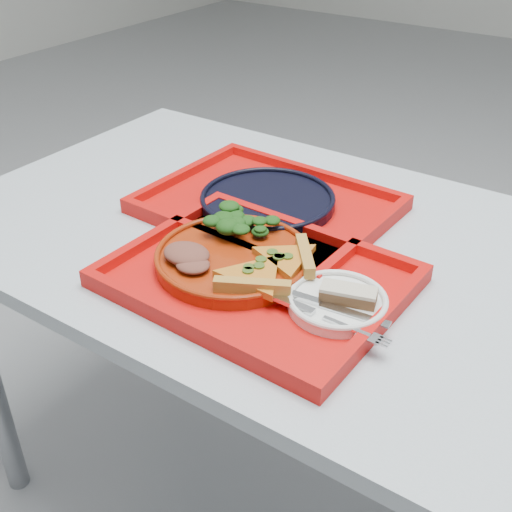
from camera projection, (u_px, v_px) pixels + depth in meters
name	position (u px, v px, depth m)	size (l,w,h in m)	color
table	(357.00, 297.00, 1.14)	(1.60, 0.80, 0.75)	#A4AFB8
tray_main	(258.00, 280.00, 1.04)	(0.45, 0.35, 0.01)	red
tray_far	(268.00, 208.00, 1.25)	(0.45, 0.35, 0.01)	red
dinner_plate	(234.00, 260.00, 1.06)	(0.26, 0.26, 0.02)	maroon
side_plate	(337.00, 304.00, 0.96)	(0.15, 0.15, 0.01)	white
navy_plate	(268.00, 202.00, 1.24)	(0.26, 0.26, 0.02)	black
pizza_slice_a	(255.00, 274.00, 0.99)	(0.13, 0.12, 0.02)	gold
pizza_slice_b	(286.00, 256.00, 1.04)	(0.12, 0.11, 0.02)	gold
salad_heap	(241.00, 222.00, 1.11)	(0.10, 0.09, 0.05)	black
meat_portion	(187.00, 254.00, 1.04)	(0.08, 0.07, 0.02)	brown
dessert_bar	(348.00, 294.00, 0.95)	(0.09, 0.06, 0.02)	#52361B
knife	(330.00, 306.00, 0.94)	(0.18, 0.02, 0.01)	silver
fork	(323.00, 316.00, 0.92)	(0.18, 0.02, 0.01)	silver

